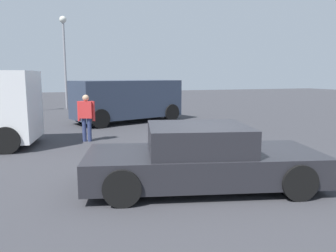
# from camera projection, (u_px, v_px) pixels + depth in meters

# --- Properties ---
(ground_plane) EXTENTS (80.00, 80.00, 0.00)m
(ground_plane) POSITION_uv_depth(u_px,v_px,m) (197.00, 183.00, 6.47)
(ground_plane) COLOR #38383D
(sedan_foreground) EXTENTS (4.72, 2.80, 1.21)m
(sedan_foreground) POSITION_uv_depth(u_px,v_px,m) (202.00, 158.00, 6.22)
(sedan_foreground) COLOR #232328
(sedan_foreground) RESTS_ON ground_plane
(suv_dark) EXTENTS (5.29, 3.41, 1.93)m
(suv_dark) POSITION_uv_depth(u_px,v_px,m) (127.00, 99.00, 15.02)
(suv_dark) COLOR #2D384C
(suv_dark) RESTS_ON ground_plane
(pedestrian) EXTENTS (0.54, 0.36, 1.53)m
(pedestrian) POSITION_uv_depth(u_px,v_px,m) (86.00, 114.00, 10.52)
(pedestrian) COLOR navy
(pedestrian) RESTS_ON ground_plane
(light_post_far) EXTENTS (0.44, 0.44, 5.92)m
(light_post_far) POSITION_uv_depth(u_px,v_px,m) (64.00, 46.00, 20.90)
(light_post_far) COLOR gray
(light_post_far) RESTS_ON ground_plane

